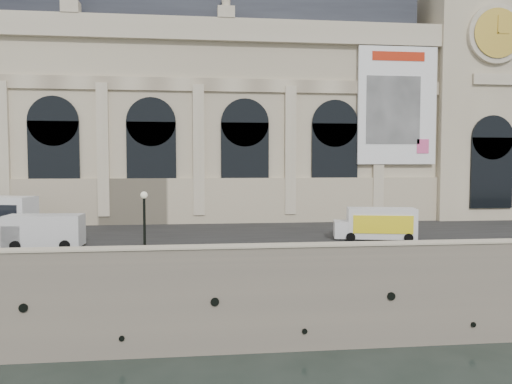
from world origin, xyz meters
TOP-DOWN VIEW (x-y plane):
  - ground at (0.00, 0.00)m, footprint 260.00×260.00m
  - quay at (0.00, 35.00)m, footprint 160.00×70.00m
  - street at (0.00, 14.00)m, footprint 160.00×24.00m
  - parapet at (0.00, 0.60)m, footprint 160.00×1.40m
  - museum at (-5.98, 30.86)m, footprint 69.00×18.70m
  - clock_pavilion at (34.00, 27.93)m, footprint 13.00×14.72m
  - van_c at (-11.34, 7.96)m, footprint 6.01×2.64m
  - box_truck at (16.23, 9.07)m, footprint 7.20×3.58m
  - lamp_right at (-2.68, 1.95)m, footprint 0.48×0.48m

SIDE VIEW (x-z plane):
  - ground at x=0.00m, z-range 0.00..0.00m
  - quay at x=0.00m, z-range 0.00..6.00m
  - street at x=0.00m, z-range 6.00..6.06m
  - parapet at x=0.00m, z-range 6.01..7.22m
  - van_c at x=-11.34m, z-range 6.03..8.67m
  - box_truck at x=16.23m, z-range 6.01..8.79m
  - lamp_right at x=-2.68m, z-range 5.99..10.75m
  - museum at x=-5.98m, z-range 5.17..34.27m
  - clock_pavilion at x=34.00m, z-range 5.07..41.77m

